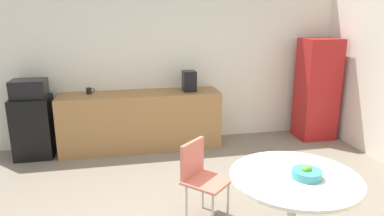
{
  "coord_description": "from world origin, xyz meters",
  "views": [
    {
      "loc": [
        -0.7,
        -2.72,
        2.1
      ],
      "look_at": [
        0.16,
        1.44,
        0.95
      ],
      "focal_mm": 32.91,
      "sensor_mm": 36.0,
      "label": 1
    }
  ],
  "objects": [
    {
      "name": "microwave",
      "position": [
        -2.01,
        2.65,
        1.04
      ],
      "size": [
        0.48,
        0.38,
        0.26
      ],
      "primitive_type": "cube",
      "color": "black",
      "rests_on": "mini_fridge"
    },
    {
      "name": "fruit_bowl",
      "position": [
        0.81,
        -0.24,
        0.78
      ],
      "size": [
        0.25,
        0.25,
        0.11
      ],
      "color": "teal",
      "rests_on": "round_table"
    },
    {
      "name": "round_table",
      "position": [
        0.73,
        -0.18,
        0.61
      ],
      "size": [
        1.13,
        1.13,
        0.74
      ],
      "color": "silver",
      "rests_on": "ground_plane"
    },
    {
      "name": "locker_cabinet",
      "position": [
        2.55,
        2.55,
        0.85
      ],
      "size": [
        0.6,
        0.5,
        1.7
      ],
      "primitive_type": "cube",
      "color": "#B21E1E",
      "rests_on": "ground_plane"
    },
    {
      "name": "counter_block",
      "position": [
        -0.42,
        2.65,
        0.45
      ],
      "size": [
        2.48,
        0.6,
        0.9
      ],
      "primitive_type": "cube",
      "color": "#9E7042",
      "rests_on": "ground_plane"
    },
    {
      "name": "wall_back",
      "position": [
        0.0,
        3.0,
        1.3
      ],
      "size": [
        6.0,
        0.1,
        2.6
      ],
      "primitive_type": "cube",
      "color": "white",
      "rests_on": "ground_plane"
    },
    {
      "name": "chair_coral",
      "position": [
        0.05,
        0.53,
        0.52
      ],
      "size": [
        0.59,
        0.59,
        0.83
      ],
      "color": "silver",
      "rests_on": "ground_plane"
    },
    {
      "name": "mini_fridge",
      "position": [
        -2.01,
        2.65,
        0.45
      ],
      "size": [
        0.54,
        0.54,
        0.91
      ],
      "primitive_type": "cube",
      "color": "black",
      "rests_on": "ground_plane"
    },
    {
      "name": "coffee_maker",
      "position": [
        0.37,
        2.65,
        1.06
      ],
      "size": [
        0.2,
        0.24,
        0.32
      ],
      "primitive_type": "cube",
      "color": "black",
      "rests_on": "counter_block"
    },
    {
      "name": "mug_white",
      "position": [
        -1.18,
        2.75,
        0.95
      ],
      "size": [
        0.13,
        0.08,
        0.09
      ],
      "color": "black",
      "rests_on": "counter_block"
    }
  ]
}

